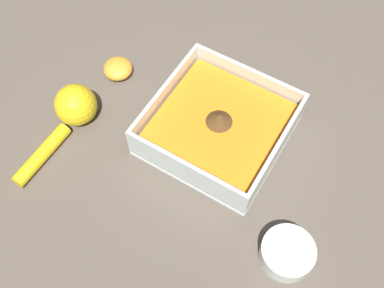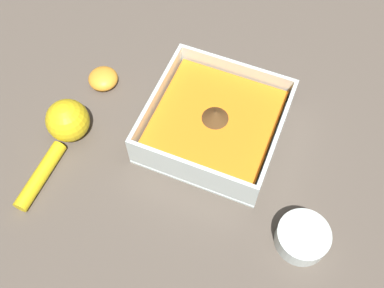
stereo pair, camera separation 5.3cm
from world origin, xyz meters
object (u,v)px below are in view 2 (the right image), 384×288
spice_bowl (302,238)px  lemon_half (103,79)px  lemon_squeezer (64,129)px  square_dish (215,124)px

spice_bowl → lemon_half: size_ratio=1.48×
spice_bowl → lemon_squeezer: bearing=176.6°
lemon_squeezer → square_dish: bearing=-64.5°
lemon_half → square_dish: bearing=-5.6°
lemon_squeezer → lemon_half: 0.12m
square_dish → lemon_squeezer: lemon_squeezer is taller
lemon_half → lemon_squeezer: bearing=-90.9°
square_dish → lemon_squeezer: (-0.21, -0.10, 0.01)m
square_dish → spice_bowl: (0.18, -0.12, -0.01)m
lemon_squeezer → lemon_half: (0.00, 0.12, -0.02)m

